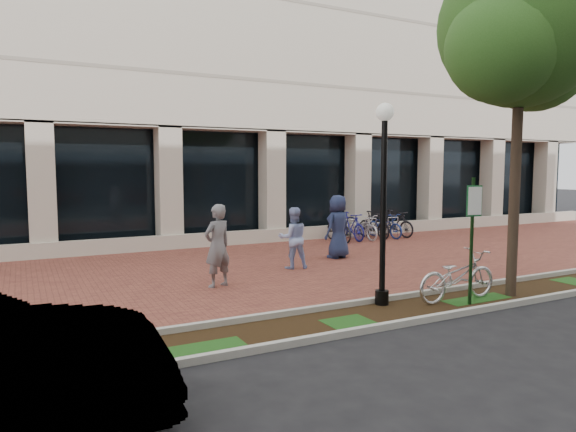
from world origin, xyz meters
name	(u,v)px	position (x,y,z in m)	size (l,w,h in m)	color
ground	(284,266)	(0.00, 0.00, 0.00)	(120.00, 120.00, 0.00)	black
brick_plaza	(284,266)	(0.00, 0.00, 0.01)	(40.00, 9.00, 0.01)	brown
planting_strip	(406,311)	(0.00, -5.25, 0.01)	(40.00, 1.50, 0.01)	black
curb_plaza_side	(382,299)	(0.00, -4.50, 0.06)	(40.00, 0.12, 0.12)	#AEADA4
curb_street_side	(434,318)	(0.00, -6.00, 0.06)	(40.00, 0.12, 0.12)	#AEADA4
near_office_building	(177,6)	(0.00, 10.47, 10.05)	(40.00, 12.12, 16.00)	beige
parking_sign	(473,225)	(1.43, -5.52, 1.64)	(0.34, 0.07, 2.59)	#133413
lamppost	(384,192)	(-0.15, -4.67, 2.30)	(0.36, 0.36, 4.06)	black
street_tree	(521,36)	(2.86, -5.35, 5.53)	(4.08, 3.40, 7.45)	#403124
locked_bicycle	(457,276)	(1.43, -5.16, 0.53)	(0.71, 2.03, 1.06)	silver
pedestrian_left	(217,246)	(-2.57, -1.62, 0.98)	(0.71, 0.47, 1.95)	slate
pedestrian_mid	(293,238)	(0.06, -0.44, 0.86)	(0.83, 0.65, 1.71)	#93A7DC
pedestrian_right	(338,227)	(2.08, 0.39, 0.98)	(0.96, 0.62, 1.96)	#1E284B
bollard	(336,232)	(3.67, 2.94, 0.44)	(0.12, 0.12, 0.87)	silver
bike_rack_cluster	(368,226)	(5.52, 3.52, 0.52)	(3.57, 1.95, 1.10)	black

